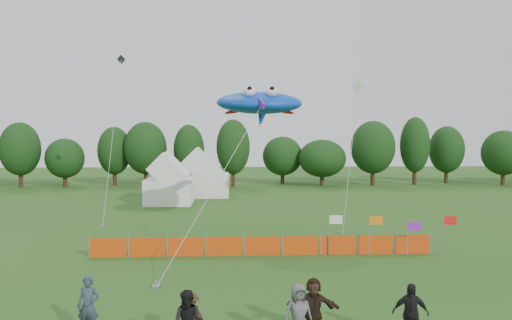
{
  "coord_description": "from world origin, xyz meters",
  "views": [
    {
      "loc": [
        -1.06,
        -16.39,
        6.37
      ],
      "look_at": [
        0.0,
        6.0,
        5.2
      ],
      "focal_mm": 35.0,
      "sensor_mm": 36.0,
      "label": 1
    }
  ],
  "objects_px": {
    "barrier_fence": "(262,246)",
    "spectator_a": "(88,306)",
    "tent_right": "(203,178)",
    "spectator_e": "(298,314)",
    "stingray_kite": "(260,104)",
    "spectator_d": "(410,313)",
    "tent_left": "(169,183)",
    "spectator_c": "(190,317)",
    "spectator_f": "(313,306)"
  },
  "relations": [
    {
      "from": "spectator_f",
      "to": "barrier_fence",
      "type": "bearing_deg",
      "value": 111.5
    },
    {
      "from": "tent_left",
      "to": "spectator_f",
      "type": "distance_m",
      "value": 31.25
    },
    {
      "from": "spectator_d",
      "to": "spectator_e",
      "type": "xyz_separation_m",
      "value": [
        -3.42,
        0.08,
        -0.0
      ]
    },
    {
      "from": "spectator_e",
      "to": "barrier_fence",
      "type": "bearing_deg",
      "value": 76.98
    },
    {
      "from": "spectator_a",
      "to": "stingray_kite",
      "type": "bearing_deg",
      "value": 74.85
    },
    {
      "from": "spectator_c",
      "to": "spectator_f",
      "type": "height_order",
      "value": "spectator_f"
    },
    {
      "from": "tent_left",
      "to": "tent_right",
      "type": "relative_size",
      "value": 0.8
    },
    {
      "from": "tent_left",
      "to": "spectator_c",
      "type": "bearing_deg",
      "value": -81.65
    },
    {
      "from": "spectator_e",
      "to": "stingray_kite",
      "type": "height_order",
      "value": "stingray_kite"
    },
    {
      "from": "tent_right",
      "to": "spectator_a",
      "type": "relative_size",
      "value": 2.76
    },
    {
      "from": "tent_right",
      "to": "tent_left",
      "type": "bearing_deg",
      "value": -117.08
    },
    {
      "from": "spectator_d",
      "to": "stingray_kite",
      "type": "xyz_separation_m",
      "value": [
        -3.68,
        16.66,
        7.34
      ]
    },
    {
      "from": "tent_right",
      "to": "stingray_kite",
      "type": "relative_size",
      "value": 0.3
    },
    {
      "from": "tent_right",
      "to": "stingray_kite",
      "type": "height_order",
      "value": "stingray_kite"
    },
    {
      "from": "barrier_fence",
      "to": "spectator_c",
      "type": "bearing_deg",
      "value": -104.94
    },
    {
      "from": "spectator_e",
      "to": "spectator_f",
      "type": "bearing_deg",
      "value": 38.07
    },
    {
      "from": "barrier_fence",
      "to": "spectator_f",
      "type": "relative_size",
      "value": 9.94
    },
    {
      "from": "tent_right",
      "to": "barrier_fence",
      "type": "distance_m",
      "value": 25.62
    },
    {
      "from": "tent_left",
      "to": "spectator_f",
      "type": "xyz_separation_m",
      "value": [
        8.34,
        -30.1,
        -1.0
      ]
    },
    {
      "from": "spectator_f",
      "to": "spectator_c",
      "type": "bearing_deg",
      "value": -158.71
    },
    {
      "from": "tent_left",
      "to": "spectator_e",
      "type": "bearing_deg",
      "value": -75.92
    },
    {
      "from": "barrier_fence",
      "to": "spectator_d",
      "type": "height_order",
      "value": "spectator_d"
    },
    {
      "from": "spectator_c",
      "to": "tent_right",
      "type": "bearing_deg",
      "value": 106.14
    },
    {
      "from": "spectator_c",
      "to": "spectator_e",
      "type": "bearing_deg",
      "value": 5.98
    },
    {
      "from": "tent_left",
      "to": "spectator_e",
      "type": "height_order",
      "value": "tent_left"
    },
    {
      "from": "barrier_fence",
      "to": "stingray_kite",
      "type": "relative_size",
      "value": 1.02
    },
    {
      "from": "spectator_c",
      "to": "spectator_a",
      "type": "bearing_deg",
      "value": -175.68
    },
    {
      "from": "spectator_e",
      "to": "stingray_kite",
      "type": "relative_size",
      "value": 0.11
    },
    {
      "from": "tent_right",
      "to": "barrier_fence",
      "type": "xyz_separation_m",
      "value": [
        4.56,
        -25.18,
        -1.4
      ]
    },
    {
      "from": "tent_right",
      "to": "barrier_fence",
      "type": "height_order",
      "value": "tent_right"
    },
    {
      "from": "spectator_d",
      "to": "spectator_f",
      "type": "distance_m",
      "value": 2.96
    },
    {
      "from": "spectator_e",
      "to": "spectator_f",
      "type": "xyz_separation_m",
      "value": [
        0.59,
        0.79,
        -0.03
      ]
    },
    {
      "from": "tent_right",
      "to": "spectator_c",
      "type": "height_order",
      "value": "tent_right"
    },
    {
      "from": "spectator_d",
      "to": "spectator_f",
      "type": "bearing_deg",
      "value": 172.97
    },
    {
      "from": "barrier_fence",
      "to": "spectator_d",
      "type": "bearing_deg",
      "value": -71.08
    },
    {
      "from": "spectator_f",
      "to": "spectator_d",
      "type": "bearing_deg",
      "value": -1.38
    },
    {
      "from": "spectator_a",
      "to": "spectator_d",
      "type": "bearing_deg",
      "value": 0.74
    },
    {
      "from": "tent_left",
      "to": "spectator_d",
      "type": "height_order",
      "value": "tent_left"
    },
    {
      "from": "barrier_fence",
      "to": "spectator_e",
      "type": "relative_size",
      "value": 9.64
    },
    {
      "from": "tent_left",
      "to": "spectator_d",
      "type": "bearing_deg",
      "value": -70.18
    },
    {
      "from": "barrier_fence",
      "to": "spectator_c",
      "type": "xyz_separation_m",
      "value": [
        -2.85,
        -10.69,
        0.26
      ]
    },
    {
      "from": "spectator_a",
      "to": "spectator_c",
      "type": "bearing_deg",
      "value": -2.44
    },
    {
      "from": "spectator_e",
      "to": "tent_right",
      "type": "bearing_deg",
      "value": 82.61
    },
    {
      "from": "spectator_c",
      "to": "spectator_e",
      "type": "distance_m",
      "value": 3.31
    },
    {
      "from": "tent_left",
      "to": "spectator_a",
      "type": "xyz_separation_m",
      "value": [
        1.23,
        -29.95,
        -0.93
      ]
    },
    {
      "from": "tent_right",
      "to": "spectator_d",
      "type": "xyz_separation_m",
      "value": [
        8.4,
        -36.38,
        -0.97
      ]
    },
    {
      "from": "tent_left",
      "to": "barrier_fence",
      "type": "distance_m",
      "value": 21.13
    },
    {
      "from": "barrier_fence",
      "to": "spectator_e",
      "type": "distance_m",
      "value": 11.14
    },
    {
      "from": "spectator_a",
      "to": "stingray_kite",
      "type": "xyz_separation_m",
      "value": [
        6.26,
        15.63,
        7.3
      ]
    },
    {
      "from": "barrier_fence",
      "to": "spectator_a",
      "type": "relative_size",
      "value": 9.28
    }
  ]
}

